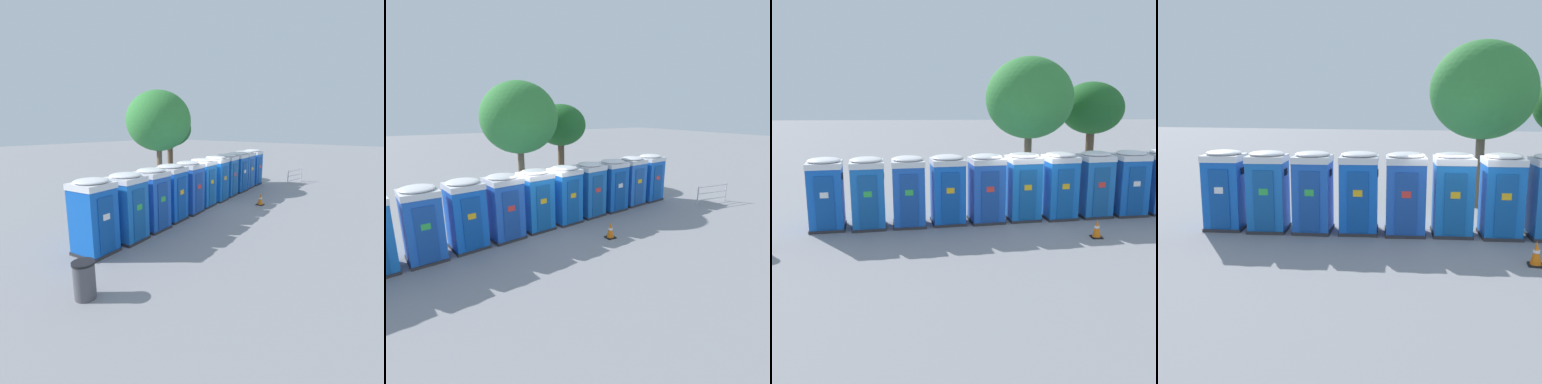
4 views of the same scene
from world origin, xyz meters
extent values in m
plane|color=gray|center=(0.00, 0.00, 0.00)|extent=(120.00, 120.00, 0.00)
cube|color=#2D2D33|center=(-7.07, -1.11, 0.05)|extent=(1.37, 1.36, 0.10)
cube|color=blue|center=(-7.07, -1.11, 1.15)|extent=(1.30, 1.29, 2.10)
cube|color=#0E449A|center=(-6.99, -1.69, 1.07)|extent=(0.63, 0.12, 1.85)
cube|color=white|center=(-6.98, -1.71, 1.35)|extent=(0.28, 0.05, 0.20)
cube|color=black|center=(-6.49, -1.03, 1.89)|extent=(0.07, 0.36, 0.20)
cube|color=white|center=(-7.07, -1.11, 2.30)|extent=(1.34, 1.33, 0.20)
ellipsoid|color=white|center=(-7.07, -1.11, 2.45)|extent=(1.28, 1.27, 0.18)
cube|color=#2D2D33|center=(-5.64, -1.03, 0.05)|extent=(1.37, 1.37, 0.10)
cube|color=blue|center=(-5.64, -1.03, 1.15)|extent=(1.30, 1.31, 2.10)
cube|color=#124E98|center=(-5.54, -1.61, 1.07)|extent=(0.62, 0.13, 1.85)
cube|color=green|center=(-5.54, -1.63, 1.35)|extent=(0.28, 0.05, 0.20)
cube|color=black|center=(-5.07, -0.94, 1.89)|extent=(0.08, 0.36, 0.20)
cube|color=white|center=(-5.64, -1.03, 2.30)|extent=(1.34, 1.35, 0.20)
ellipsoid|color=white|center=(-5.64, -1.03, 2.45)|extent=(1.28, 1.28, 0.18)
cube|color=#2D2D33|center=(-4.22, -0.84, 0.05)|extent=(1.30, 1.33, 0.10)
cube|color=blue|center=(-4.22, -0.84, 1.15)|extent=(1.24, 1.26, 2.10)
cube|color=#16449A|center=(-4.15, -1.42, 1.07)|extent=(0.61, 0.10, 1.85)
cube|color=green|center=(-4.15, -1.44, 1.35)|extent=(0.28, 0.04, 0.20)
cube|color=black|center=(-3.66, -0.78, 1.89)|extent=(0.07, 0.36, 0.20)
cube|color=white|center=(-4.22, -0.84, 2.30)|extent=(1.27, 1.30, 0.20)
ellipsoid|color=white|center=(-4.22, -0.84, 2.45)|extent=(1.21, 1.24, 0.18)
cube|color=#2D2D33|center=(-2.81, -0.59, 0.05)|extent=(1.37, 1.37, 0.10)
cube|color=blue|center=(-2.81, -0.59, 1.15)|extent=(1.30, 1.30, 2.10)
cube|color=#0E47A2|center=(-2.72, -1.16, 1.07)|extent=(0.63, 0.13, 1.85)
cube|color=yellow|center=(-2.72, -1.18, 1.35)|extent=(0.28, 0.05, 0.20)
cube|color=black|center=(-2.23, -0.50, 1.89)|extent=(0.08, 0.36, 0.20)
cube|color=white|center=(-2.81, -0.59, 2.30)|extent=(1.34, 1.34, 0.20)
ellipsoid|color=white|center=(-2.81, -0.59, 2.45)|extent=(1.28, 1.28, 0.18)
cube|color=#2D2D33|center=(-1.39, -0.45, 0.05)|extent=(1.40, 1.38, 0.10)
cube|color=blue|center=(-1.39, -0.45, 1.15)|extent=(1.33, 1.31, 2.10)
cube|color=#184399|center=(-1.29, -1.02, 1.07)|extent=(0.64, 0.13, 1.85)
cube|color=red|center=(-1.29, -1.04, 1.35)|extent=(0.28, 0.05, 0.20)
cube|color=black|center=(-0.80, -0.35, 1.89)|extent=(0.08, 0.36, 0.20)
cube|color=white|center=(-1.39, -0.45, 2.30)|extent=(1.37, 1.35, 0.20)
ellipsoid|color=white|center=(-1.39, -0.45, 2.45)|extent=(1.31, 1.28, 0.18)
cube|color=#2D2D33|center=(0.03, -0.20, 0.05)|extent=(1.34, 1.36, 0.10)
cube|color=blue|center=(0.03, -0.20, 1.15)|extent=(1.28, 1.29, 2.10)
cube|color=#11529D|center=(0.11, -0.78, 1.07)|extent=(0.62, 0.12, 1.85)
cube|color=yellow|center=(0.11, -0.80, 1.35)|extent=(0.28, 0.05, 0.20)
cube|color=black|center=(0.60, -0.12, 1.89)|extent=(0.08, 0.36, 0.20)
cube|color=white|center=(0.03, -0.20, 2.30)|extent=(1.32, 1.33, 0.20)
ellipsoid|color=white|center=(0.03, -0.20, 2.45)|extent=(1.26, 1.27, 0.18)
cube|color=#2D2D33|center=(1.45, -0.08, 0.05)|extent=(1.33, 1.36, 0.10)
cube|color=blue|center=(1.45, -0.08, 1.15)|extent=(1.27, 1.29, 2.10)
cube|color=#104F9F|center=(1.54, -0.66, 1.07)|extent=(0.61, 0.12, 1.85)
cube|color=yellow|center=(1.54, -0.68, 1.35)|extent=(0.28, 0.05, 0.20)
cube|color=black|center=(2.01, 0.00, 1.89)|extent=(0.08, 0.36, 0.20)
cube|color=white|center=(1.45, -0.08, 2.30)|extent=(1.31, 1.33, 0.20)
ellipsoid|color=white|center=(1.45, -0.08, 2.45)|extent=(1.24, 1.27, 0.18)
cube|color=#2D2D33|center=(2.87, 0.14, 0.05)|extent=(1.36, 1.37, 0.10)
cube|color=blue|center=(2.87, 0.14, 1.15)|extent=(1.29, 1.31, 2.10)
cube|color=#144F94|center=(2.96, -0.44, 1.07)|extent=(0.62, 0.13, 1.85)
cube|color=red|center=(2.96, -0.46, 1.35)|extent=(0.28, 0.05, 0.20)
cube|color=black|center=(3.43, 0.23, 1.89)|extent=(0.08, 0.36, 0.20)
cube|color=white|center=(2.87, 0.14, 2.30)|extent=(1.33, 1.34, 0.20)
ellipsoid|color=white|center=(2.87, 0.14, 2.45)|extent=(1.27, 1.28, 0.18)
cube|color=#2D2D33|center=(4.29, 0.27, 0.05)|extent=(1.33, 1.31, 0.10)
cube|color=blue|center=(4.29, 0.27, 1.15)|extent=(1.27, 1.25, 2.10)
cube|color=#0E4596|center=(4.35, -0.31, 1.07)|extent=(0.64, 0.09, 1.85)
cube|color=white|center=(4.35, -0.33, 1.35)|extent=(0.28, 0.04, 0.20)
cube|color=black|center=(4.88, 0.33, 1.89)|extent=(0.06, 0.36, 0.20)
cube|color=white|center=(4.29, 0.27, 2.30)|extent=(1.31, 1.29, 0.20)
ellipsoid|color=white|center=(4.29, 0.27, 2.45)|extent=(1.24, 1.22, 0.18)
cube|color=#2D2D33|center=(5.70, 0.50, 0.05)|extent=(1.35, 1.34, 0.10)
cube|color=blue|center=(5.70, 0.50, 1.15)|extent=(1.28, 1.28, 2.10)
cube|color=#1B50A1|center=(5.78, -0.08, 1.07)|extent=(0.63, 0.11, 1.85)
cube|color=yellow|center=(5.78, -0.10, 1.35)|extent=(0.28, 0.04, 0.20)
cube|color=black|center=(6.28, 0.58, 1.89)|extent=(0.07, 0.36, 0.20)
cube|color=white|center=(5.70, 0.50, 2.30)|extent=(1.32, 1.31, 0.20)
ellipsoid|color=white|center=(5.70, 0.50, 2.45)|extent=(1.26, 1.25, 0.18)
cube|color=#2D2D33|center=(7.13, 0.64, 0.05)|extent=(1.37, 1.35, 0.10)
cube|color=blue|center=(7.13, 0.64, 1.15)|extent=(1.31, 1.28, 2.10)
cube|color=#114AA0|center=(7.20, 0.06, 1.07)|extent=(0.64, 0.11, 1.85)
cube|color=red|center=(7.21, 0.04, 1.35)|extent=(0.28, 0.04, 0.20)
cube|color=black|center=(7.72, 0.71, 1.89)|extent=(0.07, 0.36, 0.20)
cube|color=white|center=(7.13, 0.64, 2.30)|extent=(1.35, 1.32, 0.20)
ellipsoid|color=white|center=(7.13, 0.64, 2.45)|extent=(1.28, 1.26, 0.18)
cylinder|color=brown|center=(0.95, 3.87, 1.73)|extent=(0.34, 0.34, 3.47)
ellipsoid|color=#337F38|center=(0.95, 3.87, 4.47)|extent=(3.96, 3.96, 3.64)
cylinder|color=brown|center=(4.69, 6.46, 1.60)|extent=(0.42, 0.42, 3.20)
ellipsoid|color=#1E5B23|center=(4.69, 6.46, 3.93)|extent=(3.25, 3.25, 2.65)
cylinder|color=#4C4C54|center=(-8.80, -3.27, 0.45)|extent=(0.53, 0.53, 0.90)
cylinder|color=black|center=(-8.80, -3.27, 0.93)|extent=(0.56, 0.56, 0.06)
cube|color=black|center=(2.12, -2.55, 0.02)|extent=(0.36, 0.36, 0.04)
cone|color=orange|center=(2.12, -2.55, 0.34)|extent=(0.28, 0.28, 0.60)
cylinder|color=white|center=(2.12, -2.55, 0.37)|extent=(0.17, 0.17, 0.07)
cylinder|color=#B7B7BC|center=(8.58, -1.50, 0.53)|extent=(0.06, 0.06, 1.05)
cylinder|color=#B7B7BC|center=(10.57, -1.76, 0.53)|extent=(0.06, 0.06, 1.05)
cylinder|color=#B7B7BC|center=(9.58, -1.63, 0.95)|extent=(1.99, 0.30, 0.04)
cylinder|color=#B7B7BC|center=(9.58, -1.63, 0.60)|extent=(1.99, 0.30, 0.04)
cylinder|color=#B7B7BC|center=(9.58, -1.63, 0.25)|extent=(1.99, 0.30, 0.04)
camera|label=1|loc=(-12.33, -9.53, 4.17)|focal=28.00mm
camera|label=2|loc=(-4.52, -11.24, 4.79)|focal=28.00mm
camera|label=3|loc=(-2.98, -16.60, 4.78)|focal=42.00mm
camera|label=4|loc=(0.10, -13.94, 3.91)|focal=42.00mm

